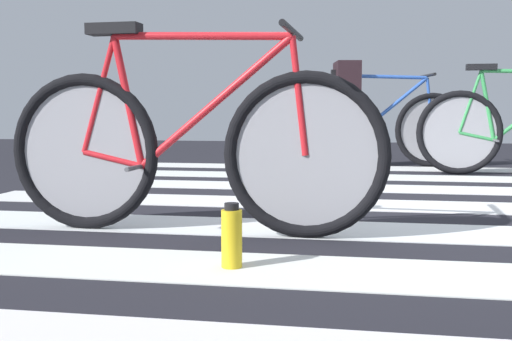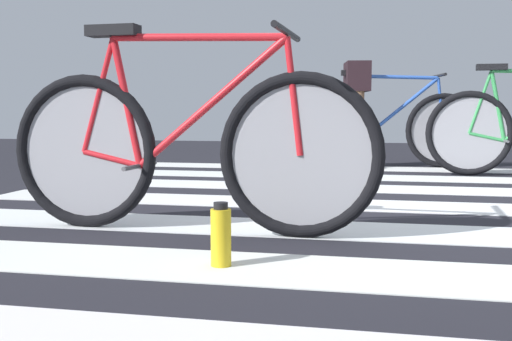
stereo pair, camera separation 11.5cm
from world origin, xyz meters
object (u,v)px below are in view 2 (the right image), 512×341
cyclist_3_of_3 (357,100)px  water_bottle (221,236)px  bicycle_3_of_3 (389,128)px  bicycle_1_of_3 (187,147)px

cyclist_3_of_3 → water_bottle: size_ratio=4.40×
bicycle_3_of_3 → cyclist_3_of_3: bearing=-180.0°
cyclist_3_of_3 → water_bottle: bearing=-103.7°
bicycle_1_of_3 → cyclist_3_of_3: cyclist_3_of_3 is taller
cyclist_3_of_3 → bicycle_3_of_3: bearing=0.0°
bicycle_3_of_3 → cyclist_3_of_3: 0.41m
bicycle_1_of_3 → cyclist_3_of_3: 3.43m
cyclist_3_of_3 → bicycle_1_of_3: bearing=-109.6°
bicycle_1_of_3 → cyclist_3_of_3: (0.61, 3.36, 0.27)m
water_bottle → bicycle_3_of_3: bearing=81.3°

